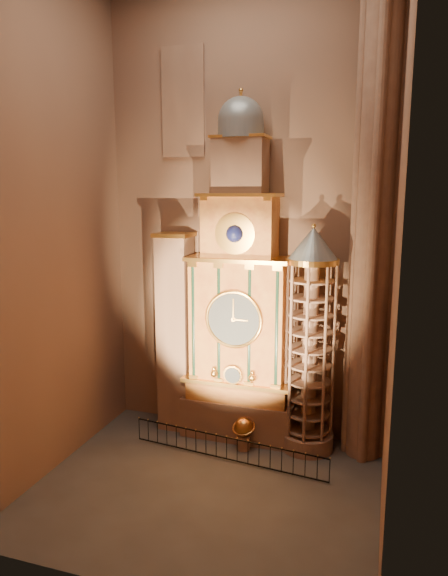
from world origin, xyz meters
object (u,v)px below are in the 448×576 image
(astronomical_clock, at_px, (240,307))
(stair_turret, at_px, (310,343))
(iron_railing, at_px, (227,448))
(portrait_tower, at_px, (176,332))
(celestial_globe, at_px, (244,431))

(astronomical_clock, height_order, stair_turret, astronomical_clock)
(iron_railing, bearing_deg, portrait_tower, 143.37)
(portrait_tower, height_order, iron_railing, portrait_tower)
(portrait_tower, xyz_separation_m, celestial_globe, (4.03, -1.38, -4.19))
(astronomical_clock, relative_size, celestial_globe, 10.41)
(portrait_tower, relative_size, stair_turret, 0.94)
(astronomical_clock, height_order, portrait_tower, astronomical_clock)
(astronomical_clock, distance_m, portrait_tower, 3.73)
(portrait_tower, bearing_deg, stair_turret, -2.33)
(celestial_globe, bearing_deg, iron_railing, -109.74)
(stair_turret, height_order, iron_railing, stair_turret)
(astronomical_clock, bearing_deg, iron_railing, -86.28)
(astronomical_clock, relative_size, iron_railing, 1.77)
(portrait_tower, relative_size, celestial_globe, 6.36)
(stair_turret, bearing_deg, portrait_tower, 177.67)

